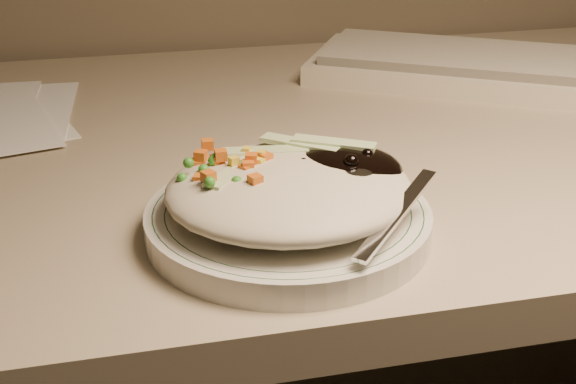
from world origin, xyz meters
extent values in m
cube|color=tan|center=(0.00, 1.38, 0.72)|extent=(1.40, 0.70, 0.04)
cylinder|color=silver|center=(-0.10, 1.16, 0.75)|extent=(0.22, 0.22, 0.02)
torus|color=#144723|center=(-0.10, 1.16, 0.76)|extent=(0.21, 0.21, 0.00)
torus|color=#144723|center=(-0.10, 1.16, 0.76)|extent=(0.19, 0.19, 0.00)
ellipsoid|color=#B9B196|center=(-0.10, 1.15, 0.78)|extent=(0.19, 0.18, 0.04)
ellipsoid|color=black|center=(-0.05, 1.17, 0.79)|extent=(0.10, 0.09, 0.03)
ellipsoid|color=orange|center=(-0.14, 1.17, 0.78)|extent=(0.08, 0.08, 0.02)
sphere|color=black|center=(-0.08, 1.17, 0.79)|extent=(0.01, 0.01, 0.01)
sphere|color=black|center=(-0.05, 1.18, 0.79)|extent=(0.01, 0.01, 0.01)
sphere|color=black|center=(-0.03, 1.17, 0.80)|extent=(0.01, 0.01, 0.01)
sphere|color=black|center=(-0.04, 1.18, 0.79)|extent=(0.01, 0.01, 0.01)
sphere|color=black|center=(-0.05, 1.15, 0.80)|extent=(0.01, 0.01, 0.01)
sphere|color=black|center=(-0.06, 1.17, 0.79)|extent=(0.01, 0.01, 0.01)
sphere|color=black|center=(-0.04, 1.18, 0.79)|extent=(0.01, 0.01, 0.01)
cube|color=#D25F17|center=(-0.14, 1.18, 0.80)|extent=(0.01, 0.01, 0.01)
cube|color=#D25F17|center=(-0.13, 1.16, 0.79)|extent=(0.01, 0.01, 0.01)
cube|color=#D25F17|center=(-0.16, 1.20, 0.80)|extent=(0.01, 0.01, 0.01)
cube|color=#D25F17|center=(-0.12, 1.17, 0.80)|extent=(0.01, 0.01, 0.01)
cube|color=#D25F17|center=(-0.13, 1.16, 0.80)|extent=(0.01, 0.01, 0.01)
cube|color=#D25F17|center=(-0.16, 1.20, 0.79)|extent=(0.01, 0.01, 0.01)
cube|color=#D25F17|center=(-0.15, 1.18, 0.80)|extent=(0.01, 0.01, 0.01)
cube|color=#D25F17|center=(-0.13, 1.16, 0.80)|extent=(0.01, 0.01, 0.01)
cube|color=#D25F17|center=(-0.11, 1.18, 0.80)|extent=(0.01, 0.01, 0.01)
cube|color=#D25F17|center=(-0.15, 1.21, 0.80)|extent=(0.01, 0.01, 0.01)
cube|color=#D25F17|center=(-0.16, 1.15, 0.80)|extent=(0.01, 0.01, 0.01)
cube|color=#D25F17|center=(-0.13, 1.14, 0.80)|extent=(0.01, 0.01, 0.01)
cube|color=#D25F17|center=(-0.16, 1.16, 0.79)|extent=(0.01, 0.01, 0.01)
cube|color=#D25F17|center=(-0.16, 1.20, 0.79)|extent=(0.01, 0.01, 0.01)
sphere|color=#388C28|center=(-0.13, 1.17, 0.80)|extent=(0.01, 0.01, 0.01)
sphere|color=#388C28|center=(-0.16, 1.14, 0.80)|extent=(0.01, 0.01, 0.01)
sphere|color=#388C28|center=(-0.16, 1.17, 0.80)|extent=(0.01, 0.01, 0.01)
sphere|color=#388C28|center=(-0.17, 1.18, 0.80)|extent=(0.01, 0.01, 0.01)
sphere|color=#388C28|center=(-0.13, 1.18, 0.79)|extent=(0.01, 0.01, 0.01)
sphere|color=#388C28|center=(-0.12, 1.15, 0.79)|extent=(0.01, 0.01, 0.01)
sphere|color=#388C28|center=(-0.14, 1.17, 0.79)|extent=(0.01, 0.01, 0.01)
sphere|color=#388C28|center=(-0.15, 1.15, 0.79)|extent=(0.01, 0.01, 0.01)
sphere|color=#388C28|center=(-0.18, 1.17, 0.79)|extent=(0.01, 0.01, 0.01)
sphere|color=#388C28|center=(-0.15, 1.18, 0.80)|extent=(0.01, 0.01, 0.01)
sphere|color=#388C28|center=(-0.15, 1.18, 0.80)|extent=(0.01, 0.01, 0.01)
sphere|color=#388C28|center=(-0.16, 1.16, 0.79)|extent=(0.01, 0.01, 0.01)
sphere|color=#388C28|center=(-0.14, 1.15, 0.80)|extent=(0.01, 0.01, 0.01)
sphere|color=#388C28|center=(-0.11, 1.20, 0.79)|extent=(0.01, 0.01, 0.01)
cube|color=yellow|center=(-0.13, 1.18, 0.79)|extent=(0.01, 0.01, 0.01)
cube|color=yellow|center=(-0.12, 1.17, 0.80)|extent=(0.01, 0.01, 0.01)
cube|color=yellow|center=(-0.14, 1.18, 0.79)|extent=(0.01, 0.01, 0.01)
cube|color=yellow|center=(-0.14, 1.17, 0.80)|extent=(0.01, 0.01, 0.01)
cube|color=yellow|center=(-0.14, 1.17, 0.79)|extent=(0.01, 0.01, 0.01)
cube|color=yellow|center=(-0.11, 1.18, 0.80)|extent=(0.01, 0.01, 0.01)
cube|color=yellow|center=(-0.12, 1.19, 0.80)|extent=(0.01, 0.01, 0.01)
cube|color=yellow|center=(-0.13, 1.17, 0.79)|extent=(0.01, 0.01, 0.01)
cube|color=#B2D18C|center=(-0.11, 1.19, 0.80)|extent=(0.07, 0.02, 0.00)
cube|color=#B2D18C|center=(-0.08, 1.20, 0.80)|extent=(0.06, 0.05, 0.00)
cube|color=#B2D18C|center=(-0.14, 1.16, 0.80)|extent=(0.06, 0.06, 0.00)
cube|color=#B2D18C|center=(-0.05, 1.19, 0.80)|extent=(0.07, 0.05, 0.00)
cube|color=#B2D18C|center=(-0.09, 1.15, 0.79)|extent=(0.07, 0.04, 0.00)
ellipsoid|color=silver|center=(-0.05, 1.15, 0.79)|extent=(0.06, 0.06, 0.01)
cube|color=silver|center=(-0.03, 1.10, 0.78)|extent=(0.09, 0.09, 0.03)
cube|color=beige|center=(0.27, 1.48, 0.75)|extent=(0.52, 0.41, 0.02)
cube|color=beige|center=(0.27, 1.48, 0.77)|extent=(0.48, 0.37, 0.01)
camera|label=1|loc=(-0.22, 0.61, 1.04)|focal=50.00mm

